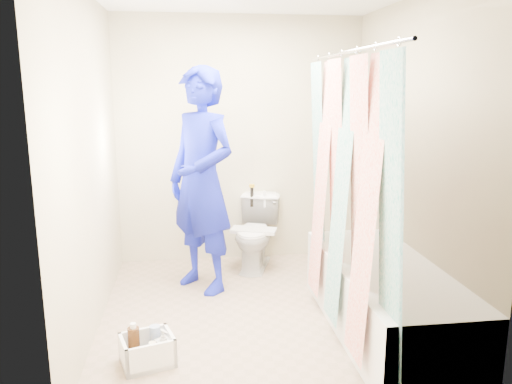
{
  "coord_description": "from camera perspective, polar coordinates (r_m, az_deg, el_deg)",
  "views": [
    {
      "loc": [
        -0.5,
        -3.59,
        1.75
      ],
      "look_at": [
        0.03,
        0.37,
        0.88
      ],
      "focal_mm": 35.0,
      "sensor_mm": 36.0,
      "label": 1
    }
  ],
  "objects": [
    {
      "name": "floor",
      "position": [
        4.03,
        0.25,
        -13.53
      ],
      "size": [
        2.6,
        2.6,
        0.0
      ],
      "primitive_type": "plane",
      "color": "gray",
      "rests_on": "ground"
    },
    {
      "name": "wall_back",
      "position": [
        4.95,
        -1.82,
        5.82
      ],
      "size": [
        2.4,
        0.02,
        2.4
      ],
      "primitive_type": "cube",
      "color": "#BCB591",
      "rests_on": "ground"
    },
    {
      "name": "wall_front",
      "position": [
        2.41,
        4.53,
        -0.96
      ],
      "size": [
        2.4,
        0.02,
        2.4
      ],
      "primitive_type": "cube",
      "color": "#BCB591",
      "rests_on": "ground"
    },
    {
      "name": "wall_left",
      "position": [
        3.7,
        -18.49,
        3.05
      ],
      "size": [
        0.02,
        2.6,
        2.4
      ],
      "primitive_type": "cube",
      "color": "#BCB591",
      "rests_on": "ground"
    },
    {
      "name": "wall_right",
      "position": [
        4.01,
        17.53,
        3.78
      ],
      "size": [
        0.02,
        2.6,
        2.4
      ],
      "primitive_type": "cube",
      "color": "#BCB591",
      "rests_on": "ground"
    },
    {
      "name": "bathtub",
      "position": [
        3.75,
        14.44,
        -11.47
      ],
      "size": [
        0.7,
        1.75,
        0.5
      ],
      "color": "white",
      "rests_on": "ground"
    },
    {
      "name": "curtain_rod",
      "position": [
        3.34,
        10.56,
        15.48
      ],
      "size": [
        0.02,
        1.9,
        0.02
      ],
      "primitive_type": "cylinder",
      "rotation": [
        1.57,
        0.0,
        0.0
      ],
      "color": "silver",
      "rests_on": "wall_back"
    },
    {
      "name": "shower_curtain",
      "position": [
        3.41,
        9.96,
        -0.32
      ],
      "size": [
        0.06,
        1.75,
        1.8
      ],
      "primitive_type": "cube",
      "color": "white",
      "rests_on": "curtain_rod"
    },
    {
      "name": "toilet",
      "position": [
        4.83,
        -0.02,
        -4.71
      ],
      "size": [
        0.58,
        0.76,
        0.69
      ],
      "primitive_type": "imported",
      "rotation": [
        0.0,
        0.0,
        -0.32
      ],
      "color": "white",
      "rests_on": "ground"
    },
    {
      "name": "tank_lid",
      "position": [
        4.71,
        -0.27,
        -4.4
      ],
      "size": [
        0.46,
        0.31,
        0.03
      ],
      "primitive_type": "cube",
      "rotation": [
        0.0,
        0.0,
        -0.32
      ],
      "color": "silver",
      "rests_on": "toilet"
    },
    {
      "name": "tank_internals",
      "position": [
        4.93,
        -0.08,
        -0.35
      ],
      "size": [
        0.16,
        0.08,
        0.22
      ],
      "color": "black",
      "rests_on": "toilet"
    },
    {
      "name": "plumber",
      "position": [
        4.22,
        -6.23,
        1.25
      ],
      "size": [
        0.8,
        0.82,
        1.9
      ],
      "primitive_type": "imported",
      "rotation": [
        0.0,
        0.0,
        -0.84
      ],
      "color": "#1024A0",
      "rests_on": "ground"
    },
    {
      "name": "cleaning_caddy",
      "position": [
        3.4,
        -12.12,
        -17.31
      ],
      "size": [
        0.38,
        0.34,
        0.24
      ],
      "rotation": [
        0.0,
        0.0,
        0.3
      ],
      "color": "white",
      "rests_on": "ground"
    }
  ]
}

